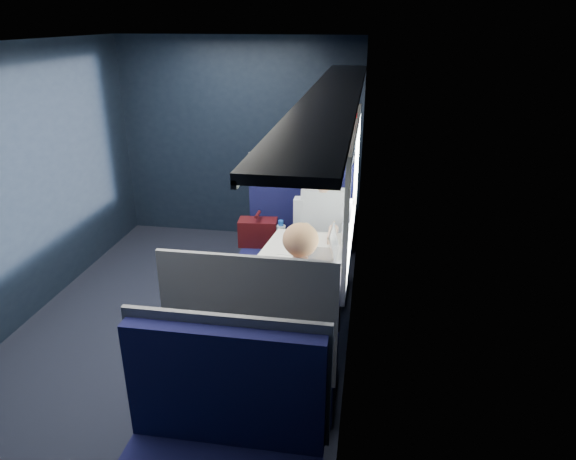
% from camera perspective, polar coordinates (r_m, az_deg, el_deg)
% --- Properties ---
extents(ground, '(2.80, 4.20, 0.01)m').
position_cam_1_polar(ground, '(4.62, -11.28, -10.32)').
color(ground, black).
extents(room_shell, '(3.00, 4.40, 2.40)m').
position_cam_1_polar(room_shell, '(4.01, -12.57, 7.74)').
color(room_shell, black).
rests_on(room_shell, ground).
extents(table, '(0.62, 1.00, 0.74)m').
position_cam_1_polar(table, '(4.06, 1.85, -3.86)').
color(table, '#54565E').
rests_on(table, ground).
extents(seat_bay_near, '(1.07, 0.62, 1.26)m').
position_cam_1_polar(seat_bay_near, '(4.96, 0.81, -1.76)').
color(seat_bay_near, '#0C0C35').
rests_on(seat_bay_near, ground).
extents(seat_bay_far, '(1.04, 0.62, 1.26)m').
position_cam_1_polar(seat_bay_far, '(3.47, -3.21, -13.71)').
color(seat_bay_far, '#0C0C35').
rests_on(seat_bay_far, ground).
extents(seat_row_front, '(1.04, 0.51, 1.16)m').
position_cam_1_polar(seat_row_front, '(5.81, 2.34, 1.82)').
color(seat_row_front, '#0C0C35').
rests_on(seat_row_front, ground).
extents(man, '(0.53, 0.56, 1.32)m').
position_cam_1_polar(man, '(4.66, 3.80, 0.48)').
color(man, black).
rests_on(man, ground).
extents(woman, '(0.53, 0.56, 1.32)m').
position_cam_1_polar(woman, '(3.40, 1.44, -8.20)').
color(woman, black).
rests_on(woman, ground).
extents(papers, '(0.59, 0.78, 0.01)m').
position_cam_1_polar(papers, '(4.14, 0.80, -2.08)').
color(papers, white).
rests_on(papers, table).
extents(laptop, '(0.25, 0.33, 0.25)m').
position_cam_1_polar(laptop, '(3.97, 4.20, -2.24)').
color(laptop, silver).
rests_on(laptop, table).
extents(bottle_small, '(0.06, 0.06, 0.22)m').
position_cam_1_polar(bottle_small, '(4.22, 6.39, -0.31)').
color(bottle_small, silver).
rests_on(bottle_small, table).
extents(cup, '(0.07, 0.07, 0.09)m').
position_cam_1_polar(cup, '(4.27, 6.38, -0.81)').
color(cup, white).
rests_on(cup, table).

